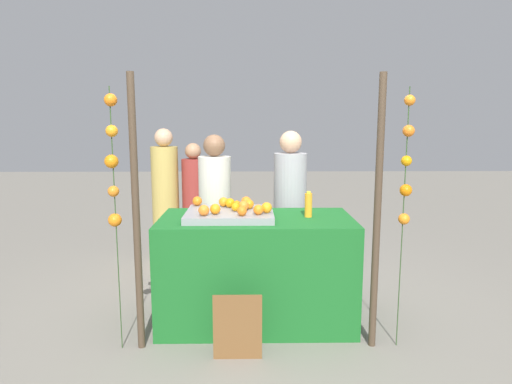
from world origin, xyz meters
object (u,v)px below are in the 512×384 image
(orange_0, at_px, (237,205))
(chalkboard_sign, at_px, (238,327))
(orange_1, at_px, (246,201))
(vendor_right, at_px, (290,218))
(vendor_left, at_px, (215,220))
(juice_bottle, at_px, (308,205))
(stall_counter, at_px, (256,270))

(orange_0, relative_size, chalkboard_sign, 0.14)
(orange_1, relative_size, vendor_right, 0.05)
(orange_1, bearing_deg, orange_0, -126.35)
(vendor_left, bearing_deg, orange_1, -58.12)
(juice_bottle, bearing_deg, chalkboard_sign, -132.02)
(juice_bottle, xyz_separation_m, chalkboard_sign, (-0.60, -0.67, -0.81))
(orange_0, distance_m, orange_1, 0.14)
(orange_1, relative_size, juice_bottle, 0.40)
(stall_counter, relative_size, vendor_left, 1.02)
(vendor_left, bearing_deg, orange_0, -69.03)
(stall_counter, xyz_separation_m, vendor_right, (0.36, 0.74, 0.31))
(orange_1, xyz_separation_m, vendor_right, (0.45, 0.54, -0.27))
(juice_bottle, distance_m, chalkboard_sign, 1.21)
(stall_counter, bearing_deg, orange_0, 153.63)
(orange_0, bearing_deg, vendor_right, 50.97)
(stall_counter, relative_size, vendor_right, 1.00)
(juice_bottle, relative_size, chalkboard_sign, 0.44)
(juice_bottle, xyz_separation_m, vendor_left, (-0.87, 0.70, -0.29))
(orange_0, relative_size, orange_1, 0.81)
(stall_counter, xyz_separation_m, vendor_left, (-0.41, 0.72, 0.29))
(juice_bottle, bearing_deg, vendor_right, 97.49)
(orange_1, distance_m, juice_bottle, 0.57)
(orange_0, distance_m, vendor_right, 0.88)
(chalkboard_sign, bearing_deg, vendor_right, 69.89)
(juice_bottle, bearing_deg, orange_1, 161.90)
(stall_counter, xyz_separation_m, orange_1, (-0.09, 0.20, 0.58))
(juice_bottle, bearing_deg, vendor_left, 141.14)
(orange_1, relative_size, vendor_left, 0.06)
(stall_counter, height_order, vendor_left, vendor_left)
(stall_counter, distance_m, vendor_left, 0.88)
(stall_counter, bearing_deg, vendor_left, 119.94)
(orange_0, relative_size, vendor_right, 0.04)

